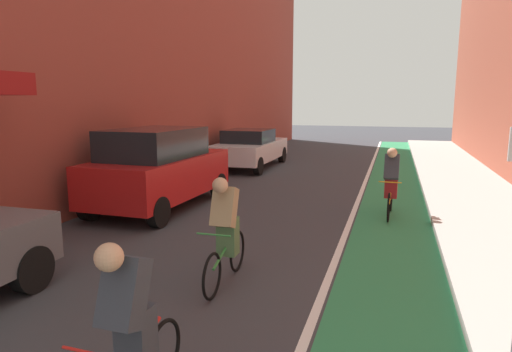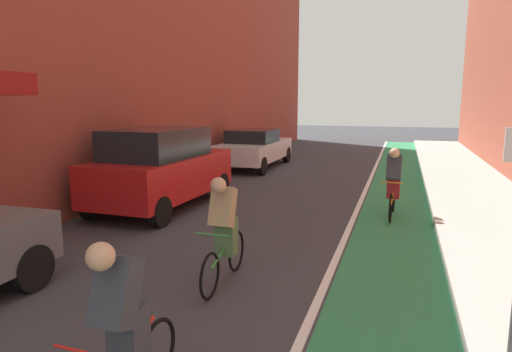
# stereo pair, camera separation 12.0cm
# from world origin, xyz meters

# --- Properties ---
(ground_plane) EXTENTS (74.60, 74.60, 0.00)m
(ground_plane) POSITION_xyz_m (0.00, 12.96, 0.00)
(ground_plane) COLOR #38383D
(bike_lane_paint) EXTENTS (1.60, 33.91, 0.00)m
(bike_lane_paint) POSITION_xyz_m (2.90, 14.96, 0.00)
(bike_lane_paint) COLOR #2D8451
(bike_lane_paint) RESTS_ON ground
(lane_divider_stripe) EXTENTS (0.12, 33.91, 0.00)m
(lane_divider_stripe) POSITION_xyz_m (2.00, 14.96, 0.00)
(lane_divider_stripe) COLOR white
(lane_divider_stripe) RESTS_ON ground
(sidewalk_right) EXTENTS (2.60, 33.91, 0.14)m
(sidewalk_right) POSITION_xyz_m (5.00, 14.96, 0.07)
(sidewalk_right) COLOR #A8A59E
(sidewalk_right) RESTS_ON ground
(building_facade_left) EXTENTS (4.15, 33.91, 11.20)m
(building_facade_left) POSITION_xyz_m (-5.49, 14.94, 5.59)
(building_facade_left) COLOR brown
(building_facade_left) RESTS_ON ground
(parked_suv_red) EXTENTS (2.02, 4.31, 1.98)m
(parked_suv_red) POSITION_xyz_m (-2.65, 11.16, 1.02)
(parked_suv_red) COLOR red
(parked_suv_red) RESTS_ON ground
(parked_sedan_white) EXTENTS (1.98, 4.70, 1.53)m
(parked_sedan_white) POSITION_xyz_m (-2.65, 18.37, 0.79)
(parked_sedan_white) COLOR silver
(parked_sedan_white) RESTS_ON ground
(cyclist_lead) EXTENTS (0.48, 1.66, 1.59)m
(cyclist_lead) POSITION_xyz_m (0.86, 4.49, 0.80)
(cyclist_lead) COLOR black
(cyclist_lead) RESTS_ON ground
(cyclist_mid) EXTENTS (0.48, 1.69, 1.60)m
(cyclist_mid) POSITION_xyz_m (0.60, 7.34, 0.85)
(cyclist_mid) COLOR black
(cyclist_mid) RESTS_ON ground
(cyclist_trailing) EXTENTS (0.48, 1.70, 1.61)m
(cyclist_trailing) POSITION_xyz_m (2.82, 12.05, 0.85)
(cyclist_trailing) COLOR black
(cyclist_trailing) RESTS_ON ground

